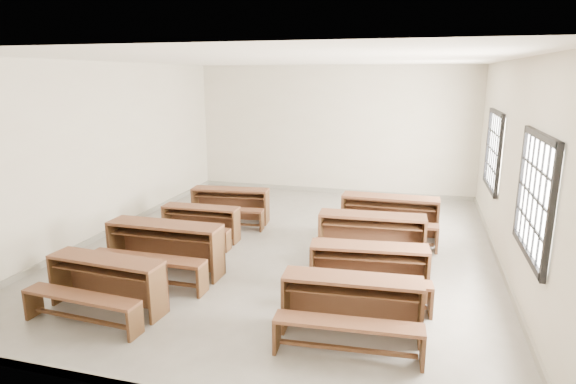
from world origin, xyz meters
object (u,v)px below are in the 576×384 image
(desk_set_3, at_px, (230,203))
(desk_set_5, at_px, (369,267))
(desk_set_6, at_px, (371,234))
(desk_set_2, at_px, (200,221))
(desk_set_1, at_px, (164,245))
(desk_set_4, at_px, (351,303))
(desk_set_7, at_px, (389,214))
(desk_set_0, at_px, (105,281))

(desk_set_3, bearing_deg, desk_set_5, -46.80)
(desk_set_6, bearing_deg, desk_set_2, 173.83)
(desk_set_1, bearing_deg, desk_set_5, 1.71)
(desk_set_3, height_order, desk_set_4, desk_set_4)
(desk_set_4, bearing_deg, desk_set_6, 86.85)
(desk_set_3, distance_m, desk_set_6, 3.30)
(desk_set_2, distance_m, desk_set_7, 3.48)
(desk_set_2, height_order, desk_set_5, desk_set_5)
(desk_set_6, distance_m, desk_set_7, 1.21)
(desk_set_2, bearing_deg, desk_set_4, -41.10)
(desk_set_0, bearing_deg, desk_set_4, 7.74)
(desk_set_0, distance_m, desk_set_7, 5.07)
(desk_set_3, bearing_deg, desk_set_4, -57.44)
(desk_set_1, relative_size, desk_set_5, 1.05)
(desk_set_6, bearing_deg, desk_set_4, -92.77)
(desk_set_6, height_order, desk_set_7, desk_set_7)
(desk_set_7, bearing_deg, desk_set_4, -91.98)
(desk_set_4, bearing_deg, desk_set_0, -179.99)
(desk_set_1, height_order, desk_set_5, desk_set_1)
(desk_set_5, height_order, desk_set_7, desk_set_7)
(desk_set_4, relative_size, desk_set_5, 0.98)
(desk_set_3, distance_m, desk_set_4, 4.86)
(desk_set_0, relative_size, desk_set_2, 1.13)
(desk_set_2, bearing_deg, desk_set_5, -26.20)
(desk_set_2, height_order, desk_set_6, desk_set_6)
(desk_set_0, bearing_deg, desk_set_2, 94.41)
(desk_set_1, distance_m, desk_set_7, 4.10)
(desk_set_0, relative_size, desk_set_4, 0.98)
(desk_set_3, height_order, desk_set_6, desk_set_6)
(desk_set_2, relative_size, desk_set_7, 0.81)
(desk_set_4, xyz_separation_m, desk_set_6, (-0.03, 2.45, 0.03))
(desk_set_1, height_order, desk_set_2, desk_set_1)
(desk_set_6, relative_size, desk_set_7, 1.00)
(desk_set_0, xyz_separation_m, desk_set_1, (0.13, 1.25, 0.05))
(desk_set_3, relative_size, desk_set_7, 0.93)
(desk_set_2, relative_size, desk_set_4, 0.87)
(desk_set_2, xyz_separation_m, desk_set_7, (3.32, 1.05, 0.09))
(desk_set_4, distance_m, desk_set_5, 1.12)
(desk_set_4, distance_m, desk_set_7, 3.65)
(desk_set_4, bearing_deg, desk_set_1, 156.97)
(desk_set_2, height_order, desk_set_4, desk_set_4)
(desk_set_0, distance_m, desk_set_5, 3.46)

